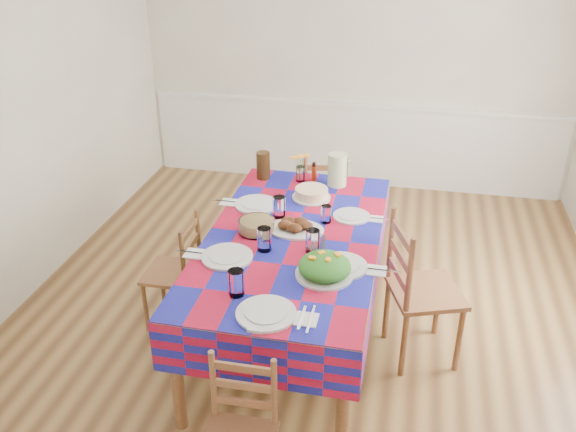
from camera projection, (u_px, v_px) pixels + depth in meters
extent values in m
cube|color=brown|center=(311.00, 314.00, 4.71)|extent=(4.50, 5.00, 0.04)
cube|color=beige|center=(356.00, 61.00, 6.26)|extent=(4.50, 0.04, 2.70)
cube|color=beige|center=(12.00, 125.00, 4.50)|extent=(0.04, 5.00, 2.70)
cube|color=white|center=(354.00, 105.00, 6.43)|extent=(4.41, 0.06, 0.04)
cube|color=white|center=(352.00, 145.00, 6.65)|extent=(4.41, 0.03, 0.90)
cylinder|color=brown|center=(177.00, 376.00, 3.51)|extent=(0.08, 0.08, 0.78)
cylinder|color=brown|center=(343.00, 401.00, 3.33)|extent=(0.08, 0.08, 0.78)
cylinder|color=brown|center=(261.00, 220.00, 5.21)|extent=(0.08, 0.08, 0.78)
cylinder|color=brown|center=(374.00, 232.00, 5.03)|extent=(0.08, 0.08, 0.78)
cube|color=brown|center=(293.00, 240.00, 4.08)|extent=(1.10, 2.09, 0.04)
cube|color=maroon|center=(293.00, 237.00, 4.07)|extent=(1.14, 2.13, 0.01)
cube|color=maroon|center=(213.00, 250.00, 4.25)|extent=(0.01, 2.13, 0.33)
cube|color=maroon|center=(377.00, 268.00, 4.04)|extent=(0.01, 2.13, 0.33)
cube|color=maroon|center=(252.00, 362.00, 3.22)|extent=(1.14, 0.01, 0.33)
cube|color=maroon|center=(319.00, 193.00, 5.07)|extent=(1.14, 0.01, 0.33)
cylinder|color=silver|center=(266.00, 313.00, 3.30)|extent=(0.33, 0.33, 0.02)
cylinder|color=silver|center=(266.00, 311.00, 3.29)|extent=(0.23, 0.23, 0.01)
cylinder|color=white|center=(236.00, 283.00, 3.43)|extent=(0.09, 0.09, 0.16)
cube|color=white|center=(306.00, 319.00, 3.26)|extent=(0.12, 0.12, 0.01)
cube|color=silver|center=(302.00, 318.00, 3.26)|extent=(0.01, 0.21, 0.00)
cube|color=silver|center=(311.00, 319.00, 3.25)|extent=(0.01, 0.25, 0.00)
cylinder|color=silver|center=(227.00, 257.00, 3.82)|extent=(0.33, 0.33, 0.02)
cylinder|color=silver|center=(227.00, 255.00, 3.81)|extent=(0.23, 0.23, 0.01)
cylinder|color=white|center=(264.00, 239.00, 3.87)|extent=(0.09, 0.09, 0.16)
cube|color=white|center=(194.00, 254.00, 3.86)|extent=(0.12, 0.12, 0.01)
cube|color=silver|center=(191.00, 252.00, 3.86)|extent=(0.21, 0.01, 0.00)
cube|color=silver|center=(198.00, 253.00, 3.85)|extent=(0.24, 0.01, 0.00)
cylinder|color=silver|center=(257.00, 204.00, 4.47)|extent=(0.32, 0.32, 0.02)
cylinder|color=silver|center=(257.00, 203.00, 4.47)|extent=(0.23, 0.23, 0.01)
cylinder|color=white|center=(279.00, 207.00, 4.28)|extent=(0.09, 0.09, 0.16)
cube|color=white|center=(229.00, 202.00, 4.52)|extent=(0.12, 0.12, 0.01)
cube|color=silver|center=(226.00, 201.00, 4.52)|extent=(0.20, 0.01, 0.00)
cube|color=silver|center=(232.00, 202.00, 4.51)|extent=(0.24, 0.01, 0.00)
cylinder|color=silver|center=(341.00, 266.00, 3.72)|extent=(0.32, 0.32, 0.02)
cylinder|color=silver|center=(341.00, 264.00, 3.72)|extent=(0.23, 0.23, 0.01)
cylinder|color=white|center=(313.00, 241.00, 3.85)|extent=(0.09, 0.09, 0.16)
cube|color=white|center=(377.00, 271.00, 3.69)|extent=(0.12, 0.12, 0.01)
cube|color=silver|center=(373.00, 269.00, 3.69)|extent=(0.20, 0.01, 0.00)
cube|color=silver|center=(381.00, 270.00, 3.68)|extent=(0.24, 0.01, 0.00)
cylinder|color=silver|center=(351.00, 216.00, 4.31)|extent=(0.26, 0.26, 0.01)
cylinder|color=silver|center=(352.00, 215.00, 4.31)|extent=(0.19, 0.19, 0.01)
cylinder|color=white|center=(326.00, 214.00, 4.21)|extent=(0.07, 0.07, 0.13)
cube|color=white|center=(376.00, 219.00, 4.28)|extent=(0.10, 0.10, 0.01)
cube|color=silver|center=(374.00, 218.00, 4.28)|extent=(0.17, 0.01, 0.00)
cube|color=silver|center=(379.00, 219.00, 4.27)|extent=(0.19, 0.01, 0.00)
ellipsoid|color=silver|center=(295.00, 229.00, 4.13)|extent=(0.40, 0.28, 0.02)
ellipsoid|color=black|center=(305.00, 225.00, 4.10)|extent=(0.11, 0.09, 0.06)
ellipsoid|color=black|center=(300.00, 221.00, 4.15)|extent=(0.11, 0.09, 0.06)
ellipsoid|color=black|center=(289.00, 221.00, 4.15)|extent=(0.11, 0.09, 0.06)
ellipsoid|color=black|center=(285.00, 225.00, 4.11)|extent=(0.11, 0.09, 0.06)
ellipsoid|color=black|center=(294.00, 228.00, 4.07)|extent=(0.11, 0.09, 0.06)
cylinder|color=silver|center=(324.00, 274.00, 3.64)|extent=(0.35, 0.35, 0.02)
ellipsoid|color=#194E13|center=(325.00, 266.00, 3.62)|extent=(0.32, 0.32, 0.14)
cube|color=#FF9F16|center=(312.00, 258.00, 3.57)|extent=(0.04, 0.03, 0.01)
cube|color=#FF9F16|center=(322.00, 253.00, 3.62)|extent=(0.05, 0.05, 0.01)
cube|color=#FF9F16|center=(328.00, 260.00, 3.55)|extent=(0.04, 0.05, 0.01)
cube|color=#FF9F16|center=(338.00, 255.00, 3.60)|extent=(0.05, 0.05, 0.01)
cylinder|color=white|center=(256.00, 226.00, 4.10)|extent=(0.24, 0.24, 0.09)
cylinder|color=#CBBB6B|center=(256.00, 226.00, 4.10)|extent=(0.22, 0.22, 0.07)
cylinder|color=silver|center=(311.00, 197.00, 4.58)|extent=(0.29, 0.29, 0.01)
cylinder|color=beige|center=(311.00, 193.00, 4.56)|extent=(0.25, 0.25, 0.07)
cube|color=black|center=(314.00, 249.00, 3.91)|extent=(0.14, 0.33, 0.01)
cube|color=black|center=(324.00, 248.00, 3.92)|extent=(0.07, 0.34, 0.01)
cylinder|color=white|center=(300.00, 174.00, 4.84)|extent=(0.07, 0.07, 0.12)
cylinder|color=#2F6E24|center=(298.00, 168.00, 4.82)|extent=(0.01, 0.01, 0.18)
ellipsoid|color=#FF9F16|center=(294.00, 158.00, 4.78)|extent=(0.06, 0.06, 0.02)
cylinder|color=#2F6E24|center=(303.00, 168.00, 4.82)|extent=(0.01, 0.01, 0.18)
ellipsoid|color=#FF9F16|center=(306.00, 155.00, 4.78)|extent=(0.06, 0.06, 0.02)
cylinder|color=#2F6E24|center=(300.00, 169.00, 4.80)|extent=(0.01, 0.01, 0.18)
ellipsoid|color=#FF9F16|center=(300.00, 156.00, 4.73)|extent=(0.06, 0.06, 0.02)
cylinder|color=#B3330E|center=(314.00, 172.00, 4.84)|extent=(0.04, 0.04, 0.15)
cylinder|color=#BDD999|center=(337.00, 170.00, 4.74)|extent=(0.15, 0.15, 0.26)
cylinder|color=#311D0A|center=(263.00, 165.00, 4.87)|extent=(0.11, 0.11, 0.22)
cube|color=silver|center=(255.00, 331.00, 3.16)|extent=(0.09, 0.03, 0.02)
cylinder|color=brown|center=(214.00, 385.00, 3.12)|extent=(0.03, 0.03, 0.44)
cylinder|color=brown|center=(274.00, 394.00, 3.06)|extent=(0.03, 0.03, 0.44)
cube|color=brown|center=(244.00, 403.00, 3.13)|extent=(0.32, 0.02, 0.04)
cube|color=brown|center=(243.00, 386.00, 3.08)|extent=(0.32, 0.02, 0.04)
cube|color=brown|center=(243.00, 368.00, 3.03)|extent=(0.32, 0.02, 0.04)
cylinder|color=brown|center=(342.00, 214.00, 5.70)|extent=(0.03, 0.03, 0.43)
cylinder|color=brown|center=(305.00, 213.00, 5.71)|extent=(0.03, 0.03, 0.43)
cylinder|color=brown|center=(343.00, 231.00, 5.41)|extent=(0.03, 0.03, 0.43)
cylinder|color=brown|center=(305.00, 230.00, 5.42)|extent=(0.03, 0.03, 0.43)
cube|color=brown|center=(324.00, 199.00, 5.46)|extent=(0.46, 0.45, 0.03)
cylinder|color=brown|center=(346.00, 185.00, 5.19)|extent=(0.03, 0.03, 0.48)
cylinder|color=brown|center=(305.00, 184.00, 5.20)|extent=(0.03, 0.03, 0.48)
cube|color=brown|center=(325.00, 194.00, 5.24)|extent=(0.34, 0.08, 0.05)
cube|color=brown|center=(325.00, 181.00, 5.19)|extent=(0.34, 0.08, 0.05)
cube|color=brown|center=(326.00, 168.00, 5.13)|extent=(0.34, 0.08, 0.05)
cylinder|color=brown|center=(162.00, 283.00, 4.69)|extent=(0.03, 0.03, 0.41)
cylinder|color=brown|center=(146.00, 308.00, 4.40)|extent=(0.03, 0.03, 0.41)
cylinder|color=brown|center=(201.00, 287.00, 4.64)|extent=(0.03, 0.03, 0.41)
cylinder|color=brown|center=(187.00, 313.00, 4.35)|extent=(0.03, 0.03, 0.41)
cube|color=brown|center=(171.00, 272.00, 4.42)|extent=(0.37, 0.39, 0.03)
cylinder|color=brown|center=(198.00, 238.00, 4.44)|extent=(0.03, 0.03, 0.46)
cylinder|color=brown|center=(183.00, 261.00, 4.15)|extent=(0.03, 0.03, 0.46)
cube|color=brown|center=(192.00, 260.00, 4.34)|extent=(0.02, 0.33, 0.05)
cube|color=brown|center=(191.00, 246.00, 4.28)|extent=(0.02, 0.33, 0.05)
cube|color=brown|center=(189.00, 231.00, 4.23)|extent=(0.02, 0.33, 0.05)
cylinder|color=brown|center=(459.00, 340.00, 4.02)|extent=(0.04, 0.04, 0.50)
cylinder|color=brown|center=(438.00, 305.00, 4.37)|extent=(0.04, 0.04, 0.50)
cylinder|color=brown|center=(404.00, 345.00, 3.97)|extent=(0.04, 0.04, 0.50)
cylinder|color=brown|center=(387.00, 309.00, 4.32)|extent=(0.04, 0.04, 0.50)
cube|color=brown|center=(426.00, 292.00, 4.05)|extent=(0.58, 0.59, 0.03)
cylinder|color=brown|center=(410.00, 277.00, 3.72)|extent=(0.04, 0.04, 0.56)
cylinder|color=brown|center=(391.00, 245.00, 4.08)|extent=(0.04, 0.04, 0.56)
cube|color=brown|center=(398.00, 275.00, 3.95)|extent=(0.16, 0.38, 0.06)
cube|color=brown|center=(400.00, 256.00, 3.89)|extent=(0.16, 0.38, 0.06)
cube|color=brown|center=(402.00, 236.00, 3.82)|extent=(0.16, 0.38, 0.06)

